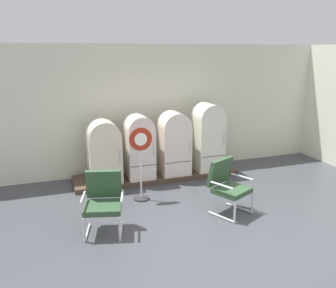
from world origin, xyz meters
TOP-DOWN VIEW (x-y plane):
  - ground at (0.00, 0.00)m, footprint 12.00×10.00m
  - back_wall at (0.00, 3.66)m, footprint 11.76×0.12m
  - display_plinth at (0.00, 3.02)m, footprint 3.83×0.95m
  - refrigerator_0 at (-1.23, 2.93)m, footprint 0.68×0.70m
  - refrigerator_1 at (-0.44, 2.93)m, footprint 0.59×0.72m
  - refrigerator_2 at (0.38, 2.90)m, footprint 0.66×0.66m
  - refrigerator_3 at (1.25, 2.92)m, footprint 0.63×0.70m
  - armchair_left at (-1.59, 0.88)m, footprint 0.76×0.78m
  - armchair_right at (0.65, 0.82)m, footprint 0.82×0.84m
  - sign_stand at (-0.68, 1.90)m, footprint 0.45×0.32m

SIDE VIEW (x-z plane):
  - ground at x=0.00m, z-range -0.05..0.00m
  - display_plinth at x=0.00m, z-range 0.00..0.11m
  - armchair_left at x=-1.59m, z-range 0.05..1.05m
  - armchair_right at x=0.65m, z-range 0.05..1.05m
  - sign_stand at x=-0.68m, z-range -0.02..1.46m
  - refrigerator_0 at x=-1.23m, z-range 0.14..1.50m
  - refrigerator_1 at x=-0.44m, z-range 0.15..1.58m
  - refrigerator_2 at x=0.38m, z-range 0.15..1.60m
  - refrigerator_3 at x=1.25m, z-range 0.16..1.75m
  - back_wall at x=0.00m, z-range 0.01..3.07m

